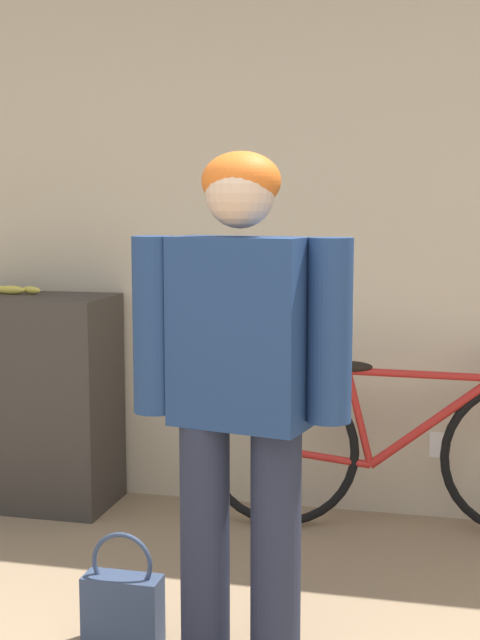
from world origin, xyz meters
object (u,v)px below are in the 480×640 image
Objects in this scene: banana at (11,290)px; bicycle at (399,449)px; handbag at (123,605)px; person at (240,378)px.

bicycle is at bearing -1.06° from banana.
banana reaches higher than bicycle.
person is at bearing -4.07° from handbag.
bicycle is 5.25× the size of banana.
handbag is at bearing -172.36° from person.
handbag is (-0.83, -1.27, -0.25)m from bicycle.
person reaches higher than bicycle.
bicycle is (0.42, 1.30, -0.55)m from person.
banana is 1.92m from handbag.
banana is at bearing 172.84° from bicycle.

